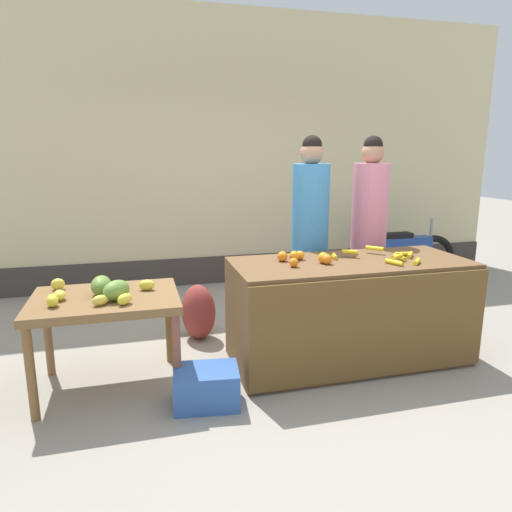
% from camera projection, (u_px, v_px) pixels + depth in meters
% --- Properties ---
extents(ground_plane, '(24.00, 24.00, 0.00)m').
position_uv_depth(ground_plane, '(293.00, 364.00, 3.81)').
color(ground_plane, gray).
extents(market_wall_back, '(7.77, 0.23, 3.43)m').
position_uv_depth(market_wall_back, '(226.00, 154.00, 5.97)').
color(market_wall_back, beige).
rests_on(market_wall_back, ground).
extents(fruit_stall_counter, '(1.92, 0.83, 0.85)m').
position_uv_depth(fruit_stall_counter, '(349.00, 311.00, 3.83)').
color(fruit_stall_counter, brown).
rests_on(fruit_stall_counter, ground).
extents(side_table_wooden, '(1.02, 0.76, 0.70)m').
position_uv_depth(side_table_wooden, '(106.00, 308.00, 3.32)').
color(side_table_wooden, brown).
rests_on(side_table_wooden, ground).
extents(banana_bunch_pile, '(0.73, 0.54, 0.07)m').
position_uv_depth(banana_bunch_pile, '(387.00, 256.00, 3.80)').
color(banana_bunch_pile, gold).
rests_on(banana_bunch_pile, fruit_stall_counter).
extents(orange_pile, '(0.39, 0.29, 0.09)m').
position_uv_depth(orange_pile, '(305.00, 258.00, 3.68)').
color(orange_pile, orange).
rests_on(orange_pile, fruit_stall_counter).
extents(mango_papaya_pile, '(0.76, 0.60, 0.14)m').
position_uv_depth(mango_papaya_pile, '(103.00, 289.00, 3.26)').
color(mango_papaya_pile, yellow).
rests_on(mango_papaya_pile, side_table_wooden).
extents(vendor_woman_blue_shirt, '(0.34, 0.34, 1.86)m').
position_uv_depth(vendor_woman_blue_shirt, '(310.00, 237.00, 4.32)').
color(vendor_woman_blue_shirt, '#33333D').
rests_on(vendor_woman_blue_shirt, ground).
extents(vendor_woman_pink_shirt, '(0.34, 0.34, 1.86)m').
position_uv_depth(vendor_woman_pink_shirt, '(368.00, 233.00, 4.50)').
color(vendor_woman_pink_shirt, '#33333D').
rests_on(vendor_woman_pink_shirt, ground).
extents(parked_motorcycle, '(1.60, 0.18, 0.88)m').
position_uv_depth(parked_motorcycle, '(400.00, 256.00, 5.95)').
color(parked_motorcycle, black).
rests_on(parked_motorcycle, ground).
extents(produce_crate, '(0.48, 0.37, 0.26)m').
position_uv_depth(produce_crate, '(206.00, 387.00, 3.19)').
color(produce_crate, '#3359A5').
rests_on(produce_crate, ground).
extents(produce_sack, '(0.41, 0.44, 0.52)m').
position_uv_depth(produce_sack, '(198.00, 312.00, 4.30)').
color(produce_sack, maroon).
rests_on(produce_sack, ground).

